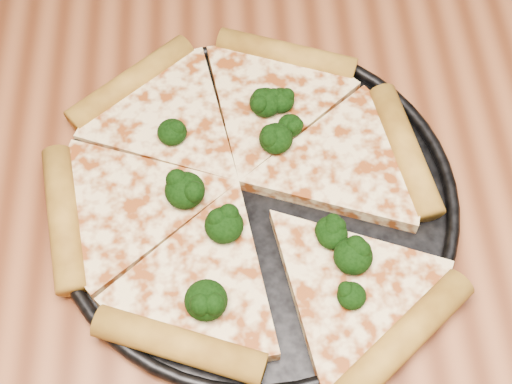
{
  "coord_description": "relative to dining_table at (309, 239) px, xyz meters",
  "views": [
    {
      "loc": [
        -0.07,
        -0.31,
        1.28
      ],
      "look_at": [
        -0.05,
        -0.01,
        0.77
      ],
      "focal_mm": 50.84,
      "sensor_mm": 36.0,
      "label": 1
    }
  ],
  "objects": [
    {
      "name": "pizza_pan",
      "position": [
        -0.05,
        -0.01,
        0.1
      ],
      "size": [
        0.34,
        0.34,
        0.02
      ],
      "color": "black",
      "rests_on": "dining_table"
    },
    {
      "name": "broccoli_florets",
      "position": [
        -0.05,
        -0.02,
        0.12
      ],
      "size": [
        0.17,
        0.21,
        0.02
      ],
      "color": "black",
      "rests_on": "pizza"
    },
    {
      "name": "dining_table",
      "position": [
        0.0,
        0.0,
        0.0
      ],
      "size": [
        1.2,
        0.9,
        0.75
      ],
      "color": "brown",
      "rests_on": "ground"
    },
    {
      "name": "pizza",
      "position": [
        -0.06,
        -0.0,
        0.11
      ],
      "size": [
        0.34,
        0.36,
        0.03
      ],
      "rotation": [
        0.0,
        0.0,
        -0.35
      ],
      "color": "#FFE09C",
      "rests_on": "pizza_pan"
    }
  ]
}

